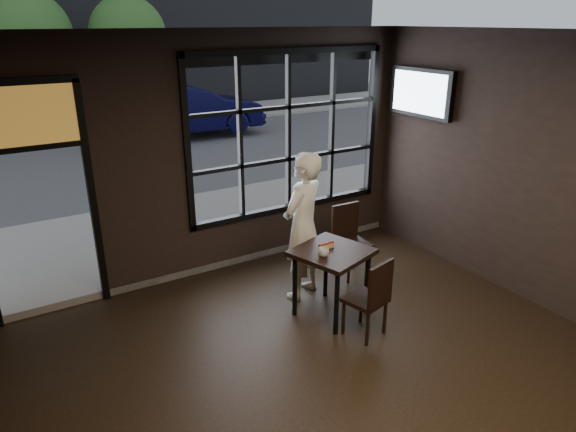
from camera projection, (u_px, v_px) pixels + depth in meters
floor at (381, 427)px, 4.44m from camera, size 6.00×7.00×0.02m
ceiling at (414, 33)px, 3.28m from camera, size 6.00×7.00×0.02m
window_frame at (288, 133)px, 7.16m from camera, size 3.06×0.12×2.28m
stained_transom at (19, 116)px, 5.35m from camera, size 1.20×0.06×0.70m
street_asphalt at (33, 96)px, 23.54m from camera, size 60.00×41.00×0.04m
cafe_table at (331, 282)px, 5.99m from camera, size 0.97×0.97×0.84m
chair_near at (365, 297)px, 5.59m from camera, size 0.49×0.49×0.93m
chair_window at (353, 242)px, 6.90m from camera, size 0.44×0.44×0.98m
man at (303, 227)px, 6.25m from camera, size 0.80×0.70×1.86m
hotdog at (326, 246)px, 5.89m from camera, size 0.20×0.09×0.06m
cup at (323, 252)px, 5.68m from camera, size 0.15×0.15×0.10m
tv at (421, 93)px, 7.21m from camera, size 0.13×1.15×0.67m
navy_car at (188, 110)px, 14.91m from camera, size 4.35×1.52×1.43m
tree_left at (30, 35)px, 14.74m from camera, size 2.39×2.39×4.07m
tree_right at (128, 35)px, 15.98m from camera, size 2.34×2.34×4.00m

